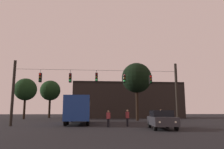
{
  "coord_description": "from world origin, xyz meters",
  "views": [
    {
      "loc": [
        -0.64,
        -6.49,
        1.44
      ],
      "look_at": [
        1.34,
        14.71,
        5.0
      ],
      "focal_mm": 35.3,
      "sensor_mm": 36.0,
      "label": 1
    }
  ],
  "objects": [
    {
      "name": "corner_building",
      "position": [
        7.21,
        44.25,
        3.76
      ],
      "size": [
        23.23,
        12.7,
        7.52
      ],
      "color": "black",
      "rests_on": "ground"
    },
    {
      "name": "tree_behind_building",
      "position": [
        6.46,
        27.47,
        6.64
      ],
      "size": [
        4.73,
        4.73,
        9.04
      ],
      "color": "black",
      "rests_on": "ground"
    },
    {
      "name": "ground_plane",
      "position": [
        0.0,
        24.5,
        0.0
      ],
      "size": [
        168.0,
        168.0,
        0.0
      ],
      "primitive_type": "plane",
      "color": "black",
      "rests_on": "ground"
    },
    {
      "name": "tree_left_silhouette",
      "position": [
        -13.22,
        36.84,
        5.54
      ],
      "size": [
        4.23,
        4.23,
        7.69
      ],
      "color": "black",
      "rests_on": "ground"
    },
    {
      "name": "pedestrian_near_bus",
      "position": [
        6.0,
        14.34,
        0.89
      ],
      "size": [
        0.27,
        0.38,
        1.59
      ],
      "color": "black",
      "rests_on": "ground"
    },
    {
      "name": "pedestrian_crossing_left",
      "position": [
        2.83,
        14.71,
        0.89
      ],
      "size": [
        0.29,
        0.39,
        1.59
      ],
      "color": "black",
      "rests_on": "ground"
    },
    {
      "name": "city_bus",
      "position": [
        -2.08,
        20.26,
        1.87
      ],
      "size": [
        2.59,
        11.01,
        3.0
      ],
      "color": "navy",
      "rests_on": "ground"
    },
    {
      "name": "car_near_right",
      "position": [
        5.12,
        11.45,
        0.8
      ],
      "size": [
        2.26,
        4.48,
        1.52
      ],
      "color": "#2D2D33",
      "rests_on": "ground"
    },
    {
      "name": "pedestrian_crossing_center",
      "position": [
        0.94,
        14.08,
        0.85
      ],
      "size": [
        0.35,
        0.42,
        1.53
      ],
      "color": "black",
      "rests_on": "ground"
    },
    {
      "name": "pedestrian_crossing_right",
      "position": [
        5.97,
        17.01,
        0.85
      ],
      "size": [
        0.25,
        0.37,
        1.52
      ],
      "color": "black",
      "rests_on": "ground"
    },
    {
      "name": "tree_right_far",
      "position": [
        -9.76,
        43.32,
        5.97
      ],
      "size": [
        4.44,
        4.44,
        8.23
      ],
      "color": "black",
      "rests_on": "ground"
    },
    {
      "name": "overhead_signal_span",
      "position": [
        -0.03,
        16.43,
        3.84
      ],
      "size": [
        17.3,
        0.44,
        6.61
      ],
      "color": "black",
      "rests_on": "ground"
    }
  ]
}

